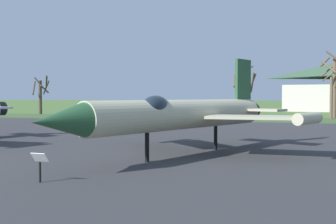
% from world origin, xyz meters
% --- Properties ---
extents(asphalt_apron, '(104.68, 44.57, 0.05)m').
position_xyz_m(asphalt_apron, '(0.00, 13.37, 0.03)').
color(asphalt_apron, '#333335').
rests_on(asphalt_apron, ground).
extents(grass_verge_strip, '(164.68, 12.00, 0.06)m').
position_xyz_m(grass_verge_strip, '(0.00, 41.65, 0.03)').
color(grass_verge_strip, '#3D582E').
rests_on(grass_verge_strip, ground).
extents(jet_fighter_rear_left, '(11.52, 15.25, 5.28)m').
position_xyz_m(jet_fighter_rear_left, '(9.98, 6.70, 2.17)').
color(jet_fighter_rear_left, '#B7B293').
rests_on(jet_fighter_rear_left, ground).
extents(info_placard_rear_left, '(0.58, 0.30, 1.09)m').
position_xyz_m(info_placard_rear_left, '(7.10, -0.95, 0.70)').
color(info_placard_rear_left, black).
rests_on(info_placard_rear_left, ground).
extents(bare_tree_far_left, '(3.11, 3.10, 6.58)m').
position_xyz_m(bare_tree_far_left, '(-26.06, 47.42, 3.49)').
color(bare_tree_far_left, '#42382D').
rests_on(bare_tree_far_left, ground).
extents(bare_tree_left_of_center, '(3.45, 3.42, 8.06)m').
position_xyz_m(bare_tree_left_of_center, '(8.25, 45.82, 4.34)').
color(bare_tree_left_of_center, brown).
rests_on(bare_tree_left_of_center, ground).
extents(bare_tree_center, '(2.50, 2.51, 6.65)m').
position_xyz_m(bare_tree_center, '(19.72, 46.04, 3.36)').
color(bare_tree_center, brown).
rests_on(bare_tree_center, ground).
extents(bare_tree_right_of_center, '(3.68, 3.85, 9.16)m').
position_xyz_m(bare_tree_right_of_center, '(20.09, 47.85, 5.05)').
color(bare_tree_right_of_center, brown).
rests_on(bare_tree_right_of_center, ground).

